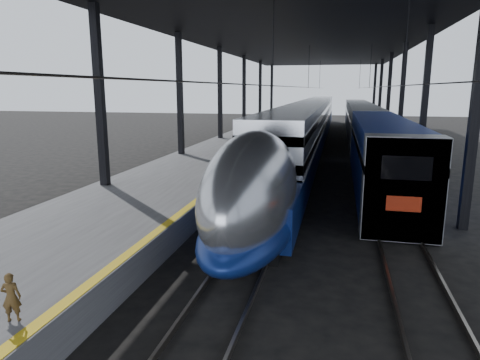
% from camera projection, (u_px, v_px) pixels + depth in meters
% --- Properties ---
extents(ground, '(160.00, 160.00, 0.00)m').
position_uv_depth(ground, '(187.00, 255.00, 14.12)').
color(ground, black).
rests_on(ground, ground).
extents(platform, '(6.00, 80.00, 1.00)m').
position_uv_depth(platform, '(232.00, 152.00, 33.84)').
color(platform, '#4C4C4F').
rests_on(platform, ground).
extents(yellow_strip, '(0.30, 80.00, 0.01)m').
position_uv_depth(yellow_strip, '(266.00, 146.00, 33.12)').
color(yellow_strip, gold).
rests_on(yellow_strip, platform).
extents(rails, '(6.52, 80.00, 0.16)m').
position_uv_depth(rails, '(334.00, 161.00, 32.17)').
color(rails, slate).
rests_on(rails, ground).
extents(canopy, '(18.00, 75.00, 9.47)m').
position_uv_depth(canopy, '(303.00, 36.00, 30.86)').
color(canopy, black).
rests_on(canopy, ground).
extents(tgv_train, '(2.92, 65.20, 4.18)m').
position_uv_depth(tgv_train, '(310.00, 126.00, 40.40)').
color(tgv_train, '#B4B6BB').
rests_on(tgv_train, ground).
extents(second_train, '(2.75, 56.05, 3.79)m').
position_uv_depth(second_train, '(364.00, 126.00, 40.66)').
color(second_train, navy).
rests_on(second_train, ground).
extents(child, '(0.42, 0.35, 0.99)m').
position_uv_depth(child, '(11.00, 297.00, 8.13)').
color(child, '#463217').
rests_on(child, platform).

